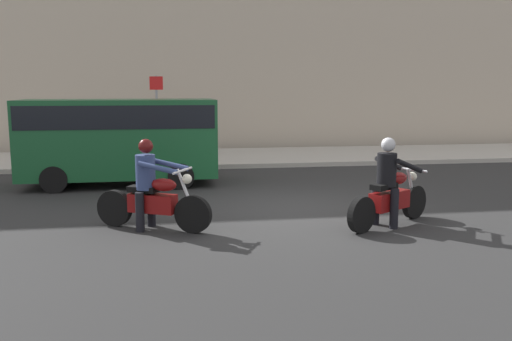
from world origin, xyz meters
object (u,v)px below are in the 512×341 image
object	(u,v)px
parked_van_forest_green	(120,135)
pedestrian_bystander	(207,126)
motorcycle_with_rider_black_leather	(389,190)
motorcycle_with_rider_denim_blue	(152,193)
street_sign_post	(157,108)

from	to	relation	value
parked_van_forest_green	pedestrian_bystander	world-z (taller)	parked_van_forest_green
motorcycle_with_rider_black_leather	parked_van_forest_green	size ratio (longest dim) A/B	0.41
pedestrian_bystander	motorcycle_with_rider_denim_blue	bearing A→B (deg)	-99.67
motorcycle_with_rider_denim_blue	parked_van_forest_green	xyz separation A→B (m)	(-0.90, 4.61, 0.61)
motorcycle_with_rider_black_leather	motorcycle_with_rider_denim_blue	xyz separation A→B (m)	(-4.18, 0.39, -0.00)
motorcycle_with_rider_denim_blue	pedestrian_bystander	size ratio (longest dim) A/B	1.16
motorcycle_with_rider_denim_blue	pedestrian_bystander	world-z (taller)	pedestrian_bystander
motorcycle_with_rider_denim_blue	pedestrian_bystander	distance (m)	9.59
pedestrian_bystander	street_sign_post	bearing A→B (deg)	-173.27
motorcycle_with_rider_black_leather	motorcycle_with_rider_denim_blue	distance (m)	4.20
street_sign_post	pedestrian_bystander	bearing A→B (deg)	6.73
parked_van_forest_green	motorcycle_with_rider_black_leather	bearing A→B (deg)	-44.53
motorcycle_with_rider_black_leather	motorcycle_with_rider_denim_blue	bearing A→B (deg)	174.74
parked_van_forest_green	street_sign_post	distance (m)	4.73
motorcycle_with_rider_denim_blue	pedestrian_bystander	bearing A→B (deg)	80.33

